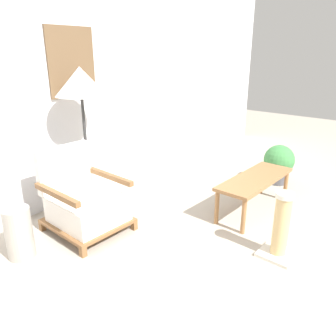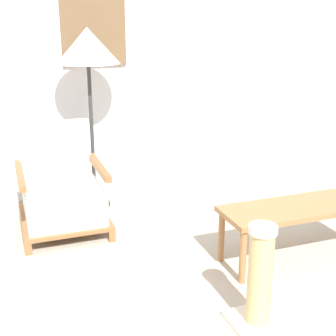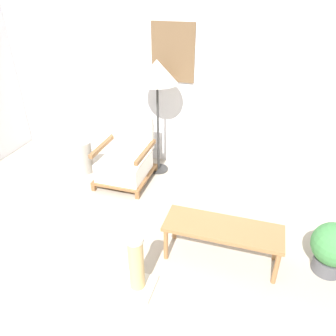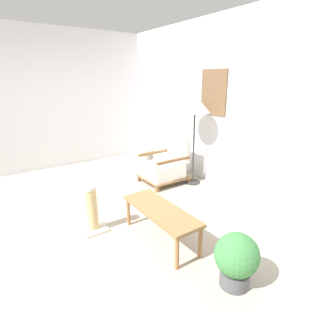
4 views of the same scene
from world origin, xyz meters
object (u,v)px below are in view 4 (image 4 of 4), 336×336
Objects in this scene: coffee_table at (160,213)px; scratching_post at (92,212)px; vase at (148,161)px; armchair at (165,167)px; potted_plant at (236,258)px; floor_lamp at (195,106)px.

scratching_post is (-0.63, -0.56, -0.09)m from coffee_table.
coffee_table is at bearing 41.44° from scratching_post.
scratching_post reaches higher than coffee_table.
vase is at bearing 152.13° from coffee_table.
armchair reaches higher than potted_plant.
vase is 0.87× the size of potted_plant.
armchair is at bearing 143.36° from coffee_table.
vase is at bearing 131.02° from scratching_post.
vase is 0.77× the size of scratching_post.
potted_plant is at bearing 23.72° from scratching_post.
scratching_post is (-1.60, -0.70, -0.03)m from potted_plant.
potted_plant is (0.97, 0.15, -0.06)m from coffee_table.
potted_plant is at bearing -20.97° from armchair.
floor_lamp is (0.33, 0.36, 1.06)m from armchair.
vase is at bearing 177.40° from armchair.
vase reaches higher than coffee_table.
armchair is 1.16m from floor_lamp.
armchair reaches higher than scratching_post.
floor_lamp is 2.06m from coffee_table.
potted_plant is 1.75m from scratching_post.
floor_lamp is 1.40× the size of coffee_table.
floor_lamp is 1.51m from vase.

